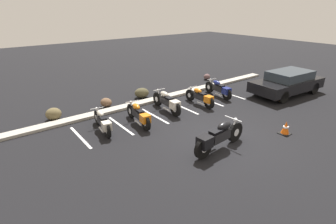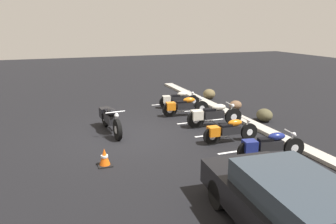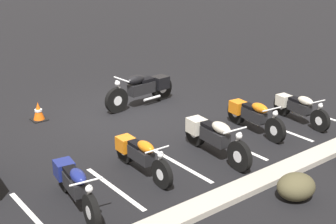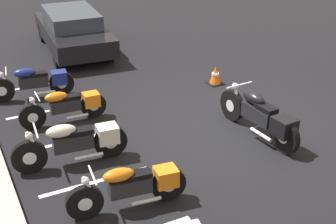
{
  "view_description": "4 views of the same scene",
  "coord_description": "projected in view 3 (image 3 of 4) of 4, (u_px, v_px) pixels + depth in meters",
  "views": [
    {
      "loc": [
        -6.72,
        -5.6,
        4.59
      ],
      "look_at": [
        -1.4,
        1.39,
        0.99
      ],
      "focal_mm": 28.0,
      "sensor_mm": 36.0,
      "label": 1
    },
    {
      "loc": [
        10.93,
        -2.46,
        3.86
      ],
      "look_at": [
        0.75,
        1.32,
        0.95
      ],
      "focal_mm": 35.0,
      "sensor_mm": 36.0,
      "label": 2
    },
    {
      "loc": [
        6.87,
        10.39,
        4.62
      ],
      "look_at": [
        0.27,
        1.98,
        0.68
      ],
      "focal_mm": 50.0,
      "sensor_mm": 36.0,
      "label": 3
    },
    {
      "loc": [
        -7.72,
        5.34,
        5.0
      ],
      "look_at": [
        -0.28,
        1.59,
        0.88
      ],
      "focal_mm": 50.0,
      "sensor_mm": 36.0,
      "label": 4
    }
  ],
  "objects": [
    {
      "name": "parked_bike_2",
      "position": [
        213.0,
        136.0,
        10.53
      ],
      "size": [
        0.63,
        2.25,
        0.89
      ],
      "rotation": [
        0.0,
        0.0,
        1.48
      ],
      "color": "black",
      "rests_on": "ground"
    },
    {
      "name": "concrete_curb",
      "position": [
        268.0,
        177.0,
        9.57
      ],
      "size": [
        18.0,
        0.5,
        0.12
      ],
      "primitive_type": "cube",
      "color": "#A8A399",
      "rests_on": "ground"
    },
    {
      "name": "parked_bike_4",
      "position": [
        75.0,
        184.0,
        8.53
      ],
      "size": [
        0.68,
        2.1,
        0.83
      ],
      "rotation": [
        0.0,
        0.0,
        1.42
      ],
      "color": "black",
      "rests_on": "ground"
    },
    {
      "name": "parked_bike_1",
      "position": [
        252.0,
        115.0,
        11.91
      ],
      "size": [
        0.62,
        2.08,
        0.82
      ],
      "rotation": [
        0.0,
        0.0,
        1.46
      ],
      "color": "black",
      "rests_on": "ground"
    },
    {
      "name": "stall_line_3",
      "position": [
        180.0,
        165.0,
        10.24
      ],
      "size": [
        0.1,
        2.1,
        0.0
      ],
      "primitive_type": "cube",
      "color": "white",
      "rests_on": "ground"
    },
    {
      "name": "stall_line_5",
      "position": [
        34.0,
        217.0,
        8.29
      ],
      "size": [
        0.1,
        2.1,
        0.0
      ],
      "primitive_type": "cube",
      "color": "white",
      "rests_on": "ground"
    },
    {
      "name": "parked_bike_0",
      "position": [
        298.0,
        107.0,
        12.53
      ],
      "size": [
        0.62,
        1.96,
        0.77
      ],
      "rotation": [
        0.0,
        0.0,
        1.43
      ],
      "color": "black",
      "rests_on": "ground"
    },
    {
      "name": "stall_line_0",
      "position": [
        318.0,
        115.0,
        13.16
      ],
      "size": [
        0.1,
        2.1,
        0.0
      ],
      "primitive_type": "cube",
      "color": "white",
      "rests_on": "ground"
    },
    {
      "name": "motorcycle_black_featured",
      "position": [
        143.0,
        88.0,
        13.79
      ],
      "size": [
        2.45,
        0.69,
        0.96
      ],
      "rotation": [
        0.0,
        0.0,
        0.07
      ],
      "color": "black",
      "rests_on": "ground"
    },
    {
      "name": "ground",
      "position": [
        133.0,
        114.0,
        13.25
      ],
      "size": [
        60.0,
        60.0,
        0.0
      ],
      "primitive_type": "plane",
      "color": "black"
    },
    {
      "name": "stall_line_2",
      "position": [
        234.0,
        145.0,
        11.21
      ],
      "size": [
        0.1,
        2.1,
        0.0
      ],
      "primitive_type": "cube",
      "color": "white",
      "rests_on": "ground"
    },
    {
      "name": "stall_line_4",
      "position": [
        114.0,
        188.0,
        9.27
      ],
      "size": [
        0.1,
        2.1,
        0.0
      ],
      "primitive_type": "cube",
      "color": "white",
      "rests_on": "ground"
    },
    {
      "name": "landscape_rock_2",
      "position": [
        296.0,
        187.0,
        8.8
      ],
      "size": [
        0.89,
        0.8,
        0.52
      ],
      "primitive_type": "ellipsoid",
      "rotation": [
        0.0,
        0.0,
        2.89
      ],
      "color": "#4B462F",
      "rests_on": "ground"
    },
    {
      "name": "stall_line_1",
      "position": [
        279.0,
        129.0,
        12.19
      ],
      "size": [
        0.1,
        2.1,
        0.0
      ],
      "primitive_type": "cube",
      "color": "white",
      "rests_on": "ground"
    },
    {
      "name": "traffic_cone",
      "position": [
        38.0,
        112.0,
        12.7
      ],
      "size": [
        0.4,
        0.4,
        0.52
      ],
      "color": "black",
      "rests_on": "ground"
    },
    {
      "name": "parked_bike_3",
      "position": [
        140.0,
        154.0,
        9.76
      ],
      "size": [
        0.56,
        2.0,
        0.79
      ],
      "rotation": [
        0.0,
        0.0,
        1.54
      ],
      "color": "black",
      "rests_on": "ground"
    }
  ]
}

